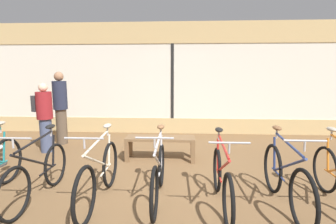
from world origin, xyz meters
The scene contains 10 objects.
ground_plane centered at (0.00, 0.00, 0.00)m, with size 24.00×24.00×0.00m, color brown.
shop_back_wall centered at (0.00, 3.67, 1.64)m, with size 12.00×0.08×3.20m.
bicycle_left centered at (-1.69, -0.58, 0.38)m, with size 0.46×1.69×1.02m.
bicycle_center_left centered at (-0.81, -0.60, 0.39)m, with size 0.46×1.78×1.04m.
bicycle_center centered at (-0.01, -0.49, 0.38)m, with size 0.46×1.66×1.02m.
bicycle_center_right centered at (0.84, -0.63, 0.37)m, with size 0.46×1.67×1.01m.
bicycle_right centered at (1.67, -0.61, 0.40)m, with size 0.46×1.73×1.04m.
display_bench centered at (-0.14, 1.23, 0.39)m, with size 1.40×0.44×0.48m.
customer_near_rack centered at (-2.72, 2.32, 0.95)m, with size 0.36×0.36×1.80m.
customer_by_window centered at (-2.78, 1.63, 0.83)m, with size 0.56×0.48×1.55m.
Camera 1 is at (0.33, -3.95, 1.77)m, focal length 28.00 mm.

